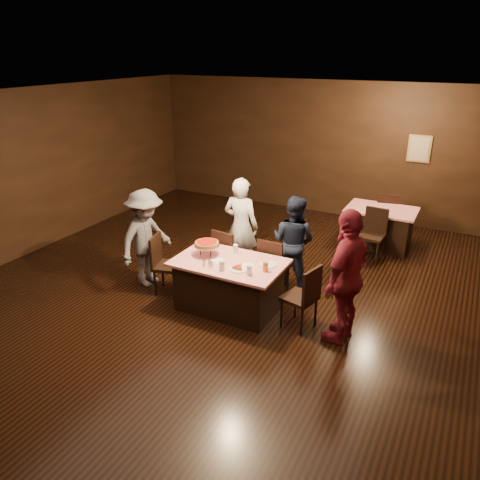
% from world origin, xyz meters
% --- Properties ---
extents(room, '(10.00, 10.04, 3.02)m').
position_xyz_m(room, '(0.00, 0.01, 2.14)').
color(room, black).
rests_on(room, ground).
extents(main_table, '(1.60, 1.00, 0.77)m').
position_xyz_m(main_table, '(0.37, 0.08, 0.39)').
color(main_table, '#B80C14').
rests_on(main_table, ground).
extents(back_table, '(1.30, 0.90, 0.77)m').
position_xyz_m(back_table, '(1.84, 3.51, 0.39)').
color(back_table, '#BB0C0D').
rests_on(back_table, ground).
extents(chair_far_left, '(0.47, 0.47, 0.95)m').
position_xyz_m(chair_far_left, '(-0.03, 0.83, 0.47)').
color(chair_far_left, black).
rests_on(chair_far_left, ground).
extents(chair_far_right, '(0.43, 0.43, 0.95)m').
position_xyz_m(chair_far_right, '(0.77, 0.83, 0.47)').
color(chair_far_right, black).
rests_on(chair_far_right, ground).
extents(chair_end_left, '(0.51, 0.51, 0.95)m').
position_xyz_m(chair_end_left, '(-0.73, 0.08, 0.47)').
color(chair_end_left, black).
rests_on(chair_end_left, ground).
extents(chair_end_right, '(0.51, 0.51, 0.95)m').
position_xyz_m(chair_end_right, '(1.47, 0.08, 0.47)').
color(chair_end_right, black).
rests_on(chair_end_right, ground).
extents(chair_back_near, '(0.45, 0.45, 0.95)m').
position_xyz_m(chair_back_near, '(1.84, 2.81, 0.47)').
color(chair_back_near, black).
rests_on(chair_back_near, ground).
extents(chair_back_far, '(0.50, 0.50, 0.95)m').
position_xyz_m(chair_back_far, '(1.84, 4.11, 0.47)').
color(chair_back_far, black).
rests_on(chair_back_far, ground).
extents(diner_white_jacket, '(0.63, 0.42, 1.69)m').
position_xyz_m(diner_white_jacket, '(-0.04, 1.25, 0.85)').
color(diner_white_jacket, silver).
rests_on(diner_white_jacket, ground).
extents(diner_navy_hoodie, '(0.81, 0.67, 1.53)m').
position_xyz_m(diner_navy_hoodie, '(0.92, 1.23, 0.76)').
color(diner_navy_hoodie, black).
rests_on(diner_navy_hoodie, ground).
extents(diner_grey_knit, '(0.70, 1.10, 1.61)m').
position_xyz_m(diner_grey_knit, '(-1.19, 0.16, 0.81)').
color(diner_grey_knit, '#5D5D62').
rests_on(diner_grey_knit, ground).
extents(diner_red_shirt, '(0.62, 1.14, 1.84)m').
position_xyz_m(diner_red_shirt, '(2.09, 0.08, 0.92)').
color(diner_red_shirt, maroon).
rests_on(diner_red_shirt, ground).
extents(pizza_stand, '(0.38, 0.38, 0.22)m').
position_xyz_m(pizza_stand, '(-0.03, 0.13, 0.95)').
color(pizza_stand, black).
rests_on(pizza_stand, main_table).
extents(plate_with_slice, '(0.25, 0.25, 0.06)m').
position_xyz_m(plate_with_slice, '(0.62, -0.10, 0.80)').
color(plate_with_slice, white).
rests_on(plate_with_slice, main_table).
extents(plate_empty, '(0.25, 0.25, 0.01)m').
position_xyz_m(plate_empty, '(0.92, 0.23, 0.78)').
color(plate_empty, white).
rests_on(plate_empty, main_table).
extents(glass_front_left, '(0.08, 0.08, 0.14)m').
position_xyz_m(glass_front_left, '(0.42, -0.22, 0.84)').
color(glass_front_left, silver).
rests_on(glass_front_left, main_table).
extents(glass_front_right, '(0.08, 0.08, 0.14)m').
position_xyz_m(glass_front_right, '(0.82, -0.17, 0.84)').
color(glass_front_right, silver).
rests_on(glass_front_right, main_table).
extents(glass_amber, '(0.08, 0.08, 0.14)m').
position_xyz_m(glass_amber, '(0.97, 0.03, 0.84)').
color(glass_amber, '#BF7F26').
rests_on(glass_amber, main_table).
extents(glass_back, '(0.08, 0.08, 0.14)m').
position_xyz_m(glass_back, '(0.32, 0.38, 0.84)').
color(glass_back, silver).
rests_on(glass_back, main_table).
extents(condiments, '(0.17, 0.10, 0.09)m').
position_xyz_m(condiments, '(0.19, -0.20, 0.82)').
color(condiments, silver).
rests_on(condiments, main_table).
extents(napkin_center, '(0.19, 0.19, 0.01)m').
position_xyz_m(napkin_center, '(0.67, 0.08, 0.77)').
color(napkin_center, white).
rests_on(napkin_center, main_table).
extents(napkin_left, '(0.21, 0.21, 0.01)m').
position_xyz_m(napkin_left, '(0.22, 0.03, 0.77)').
color(napkin_left, white).
rests_on(napkin_left, main_table).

